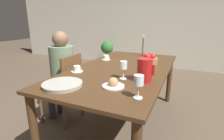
{
  "coord_description": "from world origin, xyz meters",
  "views": [
    {
      "loc": [
        0.69,
        -1.85,
        1.29
      ],
      "look_at": [
        0.0,
        -0.3,
        0.81
      ],
      "focal_mm": 28.0,
      "sensor_mm": 36.0,
      "label": 1
    }
  ],
  "objects_px": {
    "teacup_across": "(106,58)",
    "candlestick_tall": "(143,47)",
    "bread_plate": "(113,84)",
    "potted_plant": "(107,50)",
    "serving_tray": "(62,84)",
    "fruit_bowl": "(149,60)",
    "chair_person_side": "(65,87)",
    "teacup_near_person": "(77,69)",
    "red_pitcher": "(145,70)",
    "wine_glass_juice": "(123,66)",
    "person_seated": "(61,69)",
    "wine_glass_water": "(139,81)"
  },
  "relations": [
    {
      "from": "wine_glass_juice",
      "to": "candlestick_tall",
      "type": "xyz_separation_m",
      "value": [
        -0.12,
        1.2,
        0.0
      ]
    },
    {
      "from": "wine_glass_juice",
      "to": "teacup_near_person",
      "type": "bearing_deg",
      "value": 177.9
    },
    {
      "from": "red_pitcher",
      "to": "teacup_across",
      "type": "relative_size",
      "value": 1.69
    },
    {
      "from": "person_seated",
      "to": "potted_plant",
      "type": "xyz_separation_m",
      "value": [
        -0.72,
        2.89,
        -0.24
      ]
    },
    {
      "from": "wine_glass_water",
      "to": "candlestick_tall",
      "type": "distance_m",
      "value": 1.6
    },
    {
      "from": "bread_plate",
      "to": "red_pitcher",
      "type": "bearing_deg",
      "value": 49.33
    },
    {
      "from": "person_seated",
      "to": "teacup_near_person",
      "type": "distance_m",
      "value": 0.46
    },
    {
      "from": "candlestick_tall",
      "to": "teacup_near_person",
      "type": "bearing_deg",
      "value": -109.33
    },
    {
      "from": "teacup_near_person",
      "to": "bread_plate",
      "type": "height_order",
      "value": "bread_plate"
    },
    {
      "from": "teacup_across",
      "to": "potted_plant",
      "type": "height_order",
      "value": "teacup_across"
    },
    {
      "from": "chair_person_side",
      "to": "candlestick_tall",
      "type": "bearing_deg",
      "value": -35.34
    },
    {
      "from": "candlestick_tall",
      "to": "potted_plant",
      "type": "bearing_deg",
      "value": 128.84
    },
    {
      "from": "wine_glass_water",
      "to": "candlestick_tall",
      "type": "bearing_deg",
      "value": 103.39
    },
    {
      "from": "wine_glass_juice",
      "to": "person_seated",
      "type": "bearing_deg",
      "value": 166.81
    },
    {
      "from": "teacup_near_person",
      "to": "serving_tray",
      "type": "height_order",
      "value": "teacup_near_person"
    },
    {
      "from": "wine_glass_water",
      "to": "teacup_near_person",
      "type": "bearing_deg",
      "value": 154.45
    },
    {
      "from": "serving_tray",
      "to": "teacup_near_person",
      "type": "bearing_deg",
      "value": 108.66
    },
    {
      "from": "chair_person_side",
      "to": "person_seated",
      "type": "distance_m",
      "value": 0.24
    },
    {
      "from": "red_pitcher",
      "to": "potted_plant",
      "type": "relative_size",
      "value": 0.3
    },
    {
      "from": "serving_tray",
      "to": "fruit_bowl",
      "type": "distance_m",
      "value": 1.18
    },
    {
      "from": "red_pitcher",
      "to": "wine_glass_juice",
      "type": "bearing_deg",
      "value": -177.55
    },
    {
      "from": "wine_glass_juice",
      "to": "fruit_bowl",
      "type": "xyz_separation_m",
      "value": [
        0.1,
        0.69,
        -0.07
      ]
    },
    {
      "from": "candlestick_tall",
      "to": "potted_plant",
      "type": "xyz_separation_m",
      "value": [
        -1.54,
        1.91,
        -0.44
      ]
    },
    {
      "from": "red_pitcher",
      "to": "candlestick_tall",
      "type": "bearing_deg",
      "value": 105.15
    },
    {
      "from": "person_seated",
      "to": "red_pitcher",
      "type": "xyz_separation_m",
      "value": [
        1.13,
        -0.21,
        0.18
      ]
    },
    {
      "from": "person_seated",
      "to": "teacup_across",
      "type": "relative_size",
      "value": 9.3
    },
    {
      "from": "serving_tray",
      "to": "candlestick_tall",
      "type": "height_order",
      "value": "candlestick_tall"
    },
    {
      "from": "wine_glass_juice",
      "to": "teacup_near_person",
      "type": "height_order",
      "value": "wine_glass_juice"
    },
    {
      "from": "candlestick_tall",
      "to": "fruit_bowl",
      "type": "bearing_deg",
      "value": -66.85
    },
    {
      "from": "wine_glass_juice",
      "to": "bread_plate",
      "type": "bearing_deg",
      "value": -90.88
    },
    {
      "from": "chair_person_side",
      "to": "teacup_near_person",
      "type": "height_order",
      "value": "chair_person_side"
    },
    {
      "from": "bread_plate",
      "to": "fruit_bowl",
      "type": "distance_m",
      "value": 0.92
    },
    {
      "from": "chair_person_side",
      "to": "bread_plate",
      "type": "height_order",
      "value": "chair_person_side"
    },
    {
      "from": "red_pitcher",
      "to": "bread_plate",
      "type": "distance_m",
      "value": 0.32
    },
    {
      "from": "teacup_across",
      "to": "fruit_bowl",
      "type": "xyz_separation_m",
      "value": [
        0.61,
        0.01,
        0.03
      ]
    },
    {
      "from": "chair_person_side",
      "to": "teacup_near_person",
      "type": "bearing_deg",
      "value": -116.88
    },
    {
      "from": "person_seated",
      "to": "chair_person_side",
      "type": "bearing_deg",
      "value": -115.69
    },
    {
      "from": "wine_glass_water",
      "to": "fruit_bowl",
      "type": "height_order",
      "value": "wine_glass_water"
    },
    {
      "from": "red_pitcher",
      "to": "potted_plant",
      "type": "distance_m",
      "value": 3.64
    },
    {
      "from": "teacup_across",
      "to": "bread_plate",
      "type": "height_order",
      "value": "bread_plate"
    },
    {
      "from": "serving_tray",
      "to": "fruit_bowl",
      "type": "bearing_deg",
      "value": 65.21
    },
    {
      "from": "teacup_across",
      "to": "candlestick_tall",
      "type": "xyz_separation_m",
      "value": [
        0.39,
        0.52,
        0.1
      ]
    },
    {
      "from": "bread_plate",
      "to": "potted_plant",
      "type": "height_order",
      "value": "bread_plate"
    },
    {
      "from": "chair_person_side",
      "to": "teacup_across",
      "type": "distance_m",
      "value": 0.68
    },
    {
      "from": "serving_tray",
      "to": "candlestick_tall",
      "type": "distance_m",
      "value": 1.61
    },
    {
      "from": "wine_glass_water",
      "to": "teacup_near_person",
      "type": "relative_size",
      "value": 1.38
    },
    {
      "from": "teacup_near_person",
      "to": "potted_plant",
      "type": "height_order",
      "value": "teacup_near_person"
    },
    {
      "from": "candlestick_tall",
      "to": "bread_plate",
      "type": "bearing_deg",
      "value": -85.17
    },
    {
      "from": "serving_tray",
      "to": "bread_plate",
      "type": "distance_m",
      "value": 0.43
    },
    {
      "from": "serving_tray",
      "to": "chair_person_side",
      "type": "bearing_deg",
      "value": 128.47
    }
  ]
}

